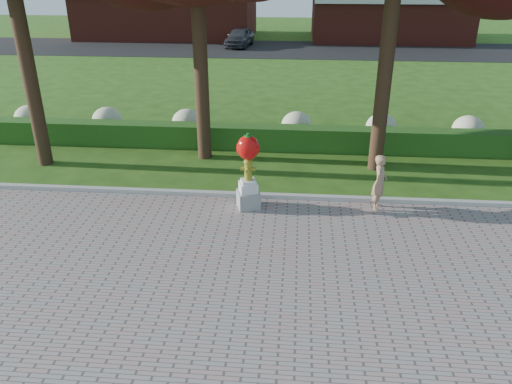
# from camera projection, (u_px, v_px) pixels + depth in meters

# --- Properties ---
(ground) EXTENTS (100.00, 100.00, 0.00)m
(ground) POSITION_uv_depth(u_px,v_px,m) (246.00, 257.00, 11.01)
(ground) COLOR #254B12
(ground) RESTS_ON ground
(curb) EXTENTS (40.00, 0.18, 0.15)m
(curb) POSITION_uv_depth(u_px,v_px,m) (257.00, 196.00, 13.69)
(curb) COLOR #ADADA5
(curb) RESTS_ON ground
(lawn_hedge) EXTENTS (24.00, 0.70, 0.80)m
(lawn_hedge) POSITION_uv_depth(u_px,v_px,m) (267.00, 137.00, 17.16)
(lawn_hedge) COLOR #174914
(lawn_hedge) RESTS_ON ground
(hydrangea_row) EXTENTS (20.10, 1.10, 0.99)m
(hydrangea_row) POSITION_uv_depth(u_px,v_px,m) (285.00, 125.00, 17.96)
(hydrangea_row) COLOR beige
(hydrangea_row) RESTS_ON ground
(street) EXTENTS (50.00, 8.00, 0.02)m
(street) POSITION_uv_depth(u_px,v_px,m) (286.00, 49.00, 36.27)
(street) COLOR black
(street) RESTS_ON ground
(hydrant_sculpture) EXTENTS (0.69, 0.69, 2.03)m
(hydrant_sculpture) POSITION_uv_depth(u_px,v_px,m) (248.00, 169.00, 12.71)
(hydrant_sculpture) COLOR gray
(hydrant_sculpture) RESTS_ON walkway
(woman) EXTENTS (0.48, 0.61, 1.48)m
(woman) POSITION_uv_depth(u_px,v_px,m) (380.00, 182.00, 12.79)
(woman) COLOR tan
(woman) RESTS_ON walkway
(parked_car) EXTENTS (2.12, 4.15, 1.36)m
(parked_car) POSITION_uv_depth(u_px,v_px,m) (239.00, 37.00, 37.11)
(parked_car) COLOR #3B3D42
(parked_car) RESTS_ON street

